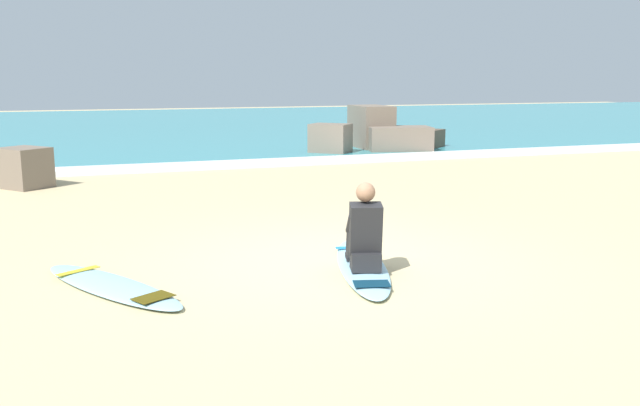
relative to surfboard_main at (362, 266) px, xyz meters
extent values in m
plane|color=#CCB584|center=(-0.15, 0.39, -0.04)|extent=(80.00, 80.00, 0.00)
cube|color=teal|center=(-0.15, 22.89, 0.01)|extent=(80.00, 28.00, 0.10)
cube|color=white|center=(-0.15, 9.19, 0.02)|extent=(80.00, 0.90, 0.11)
ellipsoid|color=#9ED1E5|center=(0.00, 0.00, 0.00)|extent=(1.17, 2.50, 0.07)
cube|color=#1E7FB7|center=(0.19, 0.66, 0.04)|extent=(0.49, 0.23, 0.01)
cube|color=#0A2C40|center=(-0.21, -0.75, 0.04)|extent=(0.42, 0.33, 0.01)
cube|color=#232326|center=(-0.08, -0.28, 0.14)|extent=(0.38, 0.34, 0.20)
cylinder|color=#232326|center=(-0.12, -0.08, 0.29)|extent=(0.26, 0.43, 0.43)
cylinder|color=#232326|center=(-0.08, 0.13, 0.26)|extent=(0.19, 0.28, 0.42)
cube|color=#232326|center=(-0.07, 0.19, 0.07)|extent=(0.16, 0.24, 0.05)
cylinder|color=#232326|center=(0.07, -0.13, 0.29)|extent=(0.26, 0.43, 0.43)
cylinder|color=#232326|center=(0.14, 0.06, 0.26)|extent=(0.19, 0.28, 0.42)
cube|color=#232326|center=(0.16, 0.13, 0.07)|extent=(0.16, 0.24, 0.05)
cube|color=#232326|center=(-0.07, -0.24, 0.49)|extent=(0.41, 0.38, 0.57)
sphere|color=#A37556|center=(-0.06, -0.21, 0.88)|extent=(0.21, 0.21, 0.21)
cylinder|color=#232326|center=(-0.16, -0.06, 0.52)|extent=(0.20, 0.41, 0.31)
cylinder|color=#232326|center=(0.11, -0.14, 0.52)|extent=(0.20, 0.41, 0.31)
ellipsoid|color=#9ED1E5|center=(-2.70, 0.18, 0.00)|extent=(1.57, 2.22, 0.07)
cube|color=gold|center=(-3.01, 0.73, 0.04)|extent=(0.47, 0.32, 0.01)
cube|color=#4C400C|center=(-2.34, -0.45, 0.04)|extent=(0.44, 0.39, 0.01)
cube|color=#756656|center=(5.51, 10.35, 0.34)|extent=(1.93, 1.43, 0.76)
cube|color=#756656|center=(3.52, 10.51, 0.40)|extent=(1.26, 1.24, 0.87)
cube|color=brown|center=(6.60, 11.02, 0.27)|extent=(1.35, 1.38, 0.61)
cube|color=#756656|center=(5.10, 11.38, 0.62)|extent=(0.97, 1.60, 1.30)
cube|color=#756656|center=(-3.97, 7.44, 0.36)|extent=(1.13, 1.14, 0.78)
camera|label=1|loc=(-2.91, -6.79, 2.10)|focal=38.12mm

